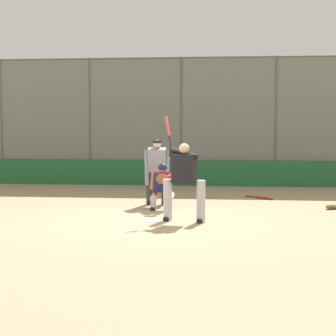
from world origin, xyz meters
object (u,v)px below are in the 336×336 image
at_px(batter_at_plate, 184,179).
at_px(fielding_glove_on_dirt, 332,207).
at_px(umpire_home, 157,170).
at_px(catcher_behind_plate, 162,186).
at_px(spare_bat_near_backstop, 263,198).

distance_m(batter_at_plate, fielding_glove_on_dirt, 4.11).
height_order(batter_at_plate, umpire_home, batter_at_plate).
relative_size(catcher_behind_plate, umpire_home, 0.67).
relative_size(batter_at_plate, catcher_behind_plate, 2.00).
bearing_deg(catcher_behind_plate, spare_bat_near_backstop, -135.93).
bearing_deg(batter_at_plate, spare_bat_near_backstop, -102.84).
relative_size(umpire_home, fielding_glove_on_dirt, 5.24).
relative_size(spare_bat_near_backstop, fielding_glove_on_dirt, 2.24).
height_order(batter_at_plate, fielding_glove_on_dirt, batter_at_plate).
height_order(catcher_behind_plate, spare_bat_near_backstop, catcher_behind_plate).
bearing_deg(batter_at_plate, catcher_behind_plate, -54.97).
bearing_deg(batter_at_plate, fielding_glove_on_dirt, -135.31).
xyz_separation_m(batter_at_plate, spare_bat_near_backstop, (-1.90, -3.85, -0.87)).
xyz_separation_m(umpire_home, fielding_glove_on_dirt, (-4.31, 0.37, -0.83)).
distance_m(umpire_home, spare_bat_near_backstop, 3.21).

